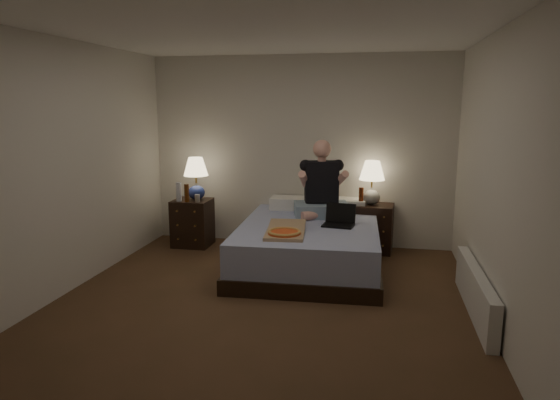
% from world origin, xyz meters
% --- Properties ---
extents(floor, '(4.00, 4.50, 0.00)m').
position_xyz_m(floor, '(0.00, 0.00, 0.00)').
color(floor, brown).
rests_on(floor, ground).
extents(ceiling, '(4.00, 4.50, 0.00)m').
position_xyz_m(ceiling, '(0.00, 0.00, 2.50)').
color(ceiling, white).
rests_on(ceiling, ground).
extents(wall_back, '(4.00, 0.00, 2.50)m').
position_xyz_m(wall_back, '(0.00, 2.25, 1.25)').
color(wall_back, silver).
rests_on(wall_back, ground).
extents(wall_front, '(4.00, 0.00, 2.50)m').
position_xyz_m(wall_front, '(0.00, -2.25, 1.25)').
color(wall_front, silver).
rests_on(wall_front, ground).
extents(wall_left, '(0.00, 4.50, 2.50)m').
position_xyz_m(wall_left, '(-2.00, 0.00, 1.25)').
color(wall_left, silver).
rests_on(wall_left, ground).
extents(wall_right, '(0.00, 4.50, 2.50)m').
position_xyz_m(wall_right, '(2.00, 0.00, 1.25)').
color(wall_right, silver).
rests_on(wall_right, ground).
extents(bed, '(1.63, 2.12, 0.52)m').
position_xyz_m(bed, '(0.27, 1.25, 0.26)').
color(bed, '#5B6CB6').
rests_on(bed, floor).
extents(nightstand_left, '(0.48, 0.43, 0.62)m').
position_xyz_m(nightstand_left, '(-1.38, 1.84, 0.31)').
color(nightstand_left, black).
rests_on(nightstand_left, floor).
extents(nightstand_right, '(0.50, 0.46, 0.61)m').
position_xyz_m(nightstand_right, '(1.00, 2.05, 0.30)').
color(nightstand_right, black).
rests_on(nightstand_right, floor).
extents(lamp_left, '(0.35, 0.35, 0.56)m').
position_xyz_m(lamp_left, '(-1.32, 1.88, 0.90)').
color(lamp_left, navy).
rests_on(lamp_left, nightstand_left).
extents(lamp_right, '(0.32, 0.32, 0.56)m').
position_xyz_m(lamp_right, '(0.95, 2.05, 0.89)').
color(lamp_right, '#97958E').
rests_on(lamp_right, nightstand_right).
extents(water_bottle, '(0.07, 0.07, 0.25)m').
position_xyz_m(water_bottle, '(-1.50, 1.71, 0.75)').
color(water_bottle, silver).
rests_on(water_bottle, nightstand_left).
extents(soda_can, '(0.07, 0.07, 0.10)m').
position_xyz_m(soda_can, '(-1.25, 1.71, 0.67)').
color(soda_can, '#B8B8B3').
rests_on(soda_can, nightstand_left).
extents(beer_bottle_left, '(0.06, 0.06, 0.23)m').
position_xyz_m(beer_bottle_left, '(-1.39, 1.69, 0.74)').
color(beer_bottle_left, '#572B0C').
rests_on(beer_bottle_left, nightstand_left).
extents(beer_bottle_right, '(0.06, 0.06, 0.23)m').
position_xyz_m(beer_bottle_right, '(0.83, 1.97, 0.72)').
color(beer_bottle_right, '#57200C').
rests_on(beer_bottle_right, nightstand_right).
extents(person, '(0.76, 0.66, 0.93)m').
position_xyz_m(person, '(0.37, 1.68, 0.98)').
color(person, black).
rests_on(person, bed).
extents(laptop, '(0.38, 0.32, 0.24)m').
position_xyz_m(laptop, '(0.61, 1.20, 0.64)').
color(laptop, black).
rests_on(laptop, bed).
extents(pizza_box, '(0.48, 0.80, 0.08)m').
position_xyz_m(pizza_box, '(0.10, 0.63, 0.56)').
color(pizza_box, tan).
rests_on(pizza_box, bed).
extents(radiator, '(0.10, 1.60, 0.40)m').
position_xyz_m(radiator, '(1.93, 0.25, 0.20)').
color(radiator, silver).
rests_on(radiator, floor).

